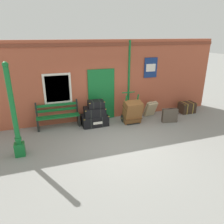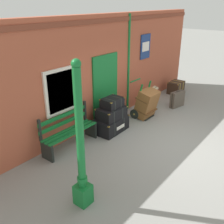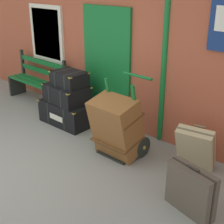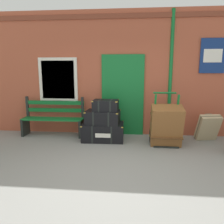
# 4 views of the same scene
# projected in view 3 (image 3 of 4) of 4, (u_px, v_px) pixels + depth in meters

# --- Properties ---
(brick_facade) EXTENTS (10.40, 0.35, 3.20)m
(brick_facade) POSITION_uv_depth(u_px,v_px,m) (113.00, 35.00, 5.77)
(brick_facade) COLOR #AD5138
(brick_facade) RESTS_ON ground
(platform_bench) EXTENTS (1.60, 0.43, 1.01)m
(platform_bench) POSITION_uv_depth(u_px,v_px,m) (38.00, 82.00, 7.05)
(platform_bench) COLOR #146B2D
(platform_bench) RESTS_ON ground
(steamer_trunk_base) EXTENTS (1.03, 0.68, 0.43)m
(steamer_trunk_base) POSITION_uv_depth(u_px,v_px,m) (69.00, 112.00, 6.09)
(steamer_trunk_base) COLOR black
(steamer_trunk_base) RESTS_ON ground
(steamer_trunk_middle) EXTENTS (0.84, 0.60, 0.33)m
(steamer_trunk_middle) POSITION_uv_depth(u_px,v_px,m) (67.00, 94.00, 5.93)
(steamer_trunk_middle) COLOR black
(steamer_trunk_middle) RESTS_ON steamer_trunk_base
(steamer_trunk_top) EXTENTS (0.62, 0.47, 0.27)m
(steamer_trunk_top) POSITION_uv_depth(u_px,v_px,m) (69.00, 79.00, 5.79)
(steamer_trunk_top) COLOR black
(steamer_trunk_top) RESTS_ON steamer_trunk_middle
(porters_trolley) EXTENTS (0.71, 0.64, 1.19)m
(porters_trolley) POSITION_uv_depth(u_px,v_px,m) (124.00, 136.00, 5.05)
(porters_trolley) COLOR black
(porters_trolley) RESTS_ON ground
(large_brown_trunk) EXTENTS (0.70, 0.63, 0.96)m
(large_brown_trunk) POSITION_uv_depth(u_px,v_px,m) (117.00, 127.00, 4.85)
(large_brown_trunk) COLOR brown
(large_brown_trunk) RESTS_ON ground
(suitcase_caramel) EXTENTS (0.64, 0.31, 0.60)m
(suitcase_caramel) POSITION_uv_depth(u_px,v_px,m) (191.00, 190.00, 3.74)
(suitcase_caramel) COLOR #51473D
(suitcase_caramel) RESTS_ON ground
(suitcase_oxblood) EXTENTS (0.57, 0.49, 0.67)m
(suitcase_oxblood) POSITION_uv_depth(u_px,v_px,m) (196.00, 148.00, 4.55)
(suitcase_oxblood) COLOR tan
(suitcase_oxblood) RESTS_ON ground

